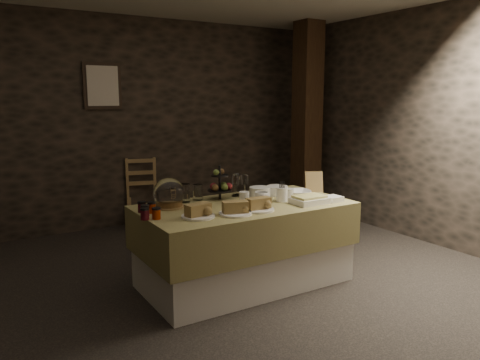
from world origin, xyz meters
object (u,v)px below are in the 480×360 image
timber_column (307,121)px  fruit_stand (221,186)px  buffet_table (244,238)px  chair (141,197)px

timber_column → fruit_stand: size_ratio=8.45×
buffet_table → fruit_stand: (-0.08, 0.28, 0.43)m
chair → timber_column: timber_column is taller
chair → fruit_stand: size_ratio=2.18×
buffet_table → chair: bearing=93.2°
buffet_table → timber_column: timber_column is taller
timber_column → chair: bearing=163.8°
timber_column → fruit_stand: timber_column is taller
buffet_table → fruit_stand: bearing=105.6°
chair → fruit_stand: fruit_stand is taller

